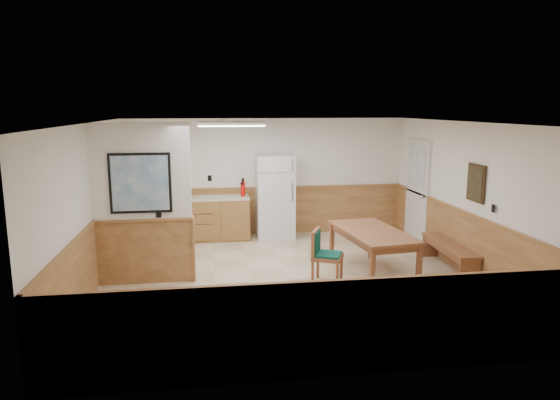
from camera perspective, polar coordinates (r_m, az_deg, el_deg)
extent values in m
plane|color=beige|center=(8.15, 0.90, -9.02)|extent=(6.00, 6.00, 0.00)
cube|color=silver|center=(7.68, 0.95, 8.84)|extent=(6.00, 6.00, 0.02)
cube|color=white|center=(10.75, -1.63, 2.65)|extent=(6.00, 0.02, 2.50)
cube|color=white|center=(8.80, 20.58, 0.20)|extent=(0.02, 6.00, 2.50)
cube|color=white|center=(7.92, -21.03, -0.92)|extent=(0.02, 6.00, 2.50)
cube|color=tan|center=(10.86, -1.59, -1.28)|extent=(6.00, 0.04, 1.00)
cube|color=tan|center=(8.95, 20.16, -4.53)|extent=(0.04, 6.00, 1.00)
cube|color=tan|center=(8.09, -20.54, -6.13)|extent=(0.04, 6.00, 1.00)
cube|color=white|center=(7.91, -15.64, 3.04)|extent=(1.50, 0.15, 1.50)
cube|color=tan|center=(8.16, -15.21, -5.69)|extent=(1.50, 0.17, 1.00)
cube|color=black|center=(7.83, -15.68, 1.87)|extent=(0.92, 0.03, 0.92)
cube|color=white|center=(7.82, -15.69, 1.85)|extent=(0.84, 0.01, 0.84)
cube|color=olive|center=(10.51, -7.37, -2.16)|extent=(1.40, 0.60, 0.86)
cube|color=olive|center=(10.60, -15.34, -2.35)|extent=(0.06, 0.60, 0.86)
cube|color=olive|center=(10.53, -11.35, -2.26)|extent=(0.06, 0.60, 0.86)
cube|color=beige|center=(10.43, -9.62, 0.20)|extent=(2.20, 0.60, 0.04)
cube|color=beige|center=(10.71, -9.60, 0.85)|extent=(2.20, 0.02, 0.10)
cube|color=silver|center=(10.51, 15.41, 0.84)|extent=(0.05, 1.02, 2.15)
cube|color=silver|center=(10.50, 15.36, 0.84)|extent=(0.04, 0.90, 2.05)
cube|color=silver|center=(10.42, 15.38, 3.69)|extent=(0.02, 0.76, 0.80)
cube|color=silver|center=(10.66, -12.93, 3.94)|extent=(0.80, 0.03, 1.00)
cube|color=silver|center=(10.64, -12.94, 3.94)|extent=(0.70, 0.01, 0.90)
cube|color=#332314|center=(8.49, 21.50, 1.83)|extent=(0.03, 0.50, 0.60)
cube|color=black|center=(8.48, 21.39, 1.82)|extent=(0.01, 0.42, 0.52)
cube|color=silver|center=(8.89, -5.56, 8.71)|extent=(1.20, 0.30, 0.08)
cube|color=white|center=(8.89, -5.56, 8.42)|extent=(1.15, 0.25, 0.01)
cube|color=white|center=(10.47, -0.59, 0.38)|extent=(0.78, 0.71, 1.76)
cube|color=silver|center=(10.06, 1.43, 4.11)|extent=(0.03, 0.02, 0.23)
cube|color=silver|center=(10.13, 1.42, 1.04)|extent=(0.03, 0.02, 0.41)
cube|color=brown|center=(8.29, 10.52, -3.62)|extent=(1.09, 1.87, 0.05)
cube|color=brown|center=(8.31, 10.51, -4.12)|extent=(0.98, 1.76, 0.10)
cube|color=brown|center=(7.52, 10.51, -8.08)|extent=(0.08, 0.08, 0.70)
cube|color=brown|center=(8.97, 5.94, -4.88)|extent=(0.08, 0.08, 0.70)
cube|color=brown|center=(7.87, 15.60, -7.45)|extent=(0.08, 0.08, 0.70)
cube|color=brown|center=(9.27, 10.38, -4.50)|extent=(0.08, 0.08, 0.70)
cube|color=brown|center=(8.97, 18.82, -4.91)|extent=(0.43, 1.63, 0.05)
cube|color=brown|center=(8.40, 21.07, -7.71)|extent=(0.34, 0.08, 0.40)
cube|color=brown|center=(9.68, 16.72, -5.04)|extent=(0.34, 0.08, 0.40)
cube|color=brown|center=(7.90, 5.45, -6.50)|extent=(0.59, 0.59, 0.06)
cube|color=#115644|center=(7.88, 5.46, -6.19)|extent=(0.54, 0.54, 0.03)
cube|color=brown|center=(7.87, 4.10, -4.80)|extent=(0.23, 0.43, 0.40)
cube|color=#115644|center=(7.91, 2.73, -4.70)|extent=(0.18, 0.36, 0.34)
cube|color=brown|center=(7.82, 3.76, -8.38)|extent=(0.05, 0.05, 0.39)
cube|color=brown|center=(8.18, 4.34, -7.53)|extent=(0.05, 0.05, 0.39)
cube|color=brown|center=(7.76, 6.57, -8.60)|extent=(0.05, 0.05, 0.39)
cube|color=brown|center=(8.12, 7.03, -7.73)|extent=(0.05, 0.05, 0.39)
cylinder|color=red|center=(10.40, -4.25, 1.28)|extent=(0.13, 0.13, 0.31)
cylinder|color=black|center=(10.37, -4.27, 2.31)|extent=(0.05, 0.05, 0.07)
cylinder|color=#1A9339|center=(10.44, -14.25, 0.73)|extent=(0.09, 0.09, 0.21)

